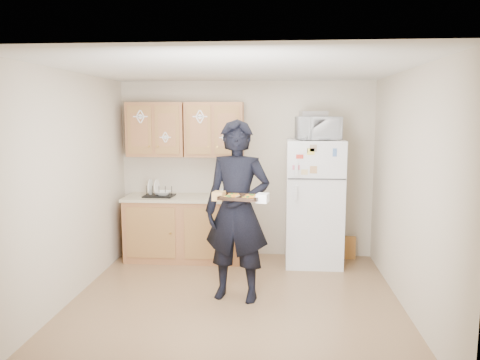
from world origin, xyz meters
name	(u,v)px	position (x,y,z in m)	size (l,w,h in m)	color
floor	(235,302)	(0.00, 0.00, 0.00)	(3.60, 3.60, 0.00)	brown
ceiling	(235,69)	(0.00, 0.00, 2.50)	(3.60, 3.60, 0.00)	silver
wall_back	(246,169)	(0.00, 1.80, 1.25)	(3.60, 0.04, 2.50)	#C3B49E
wall_front	(211,231)	(0.00, -1.80, 1.25)	(3.60, 0.04, 2.50)	#C3B49E
wall_left	(70,187)	(-1.80, 0.00, 1.25)	(0.04, 3.60, 2.50)	#C3B49E
wall_right	(409,191)	(1.80, 0.00, 1.25)	(0.04, 3.60, 2.50)	#C3B49E
refrigerator	(314,202)	(0.95, 1.43, 0.85)	(0.75, 0.70, 1.70)	white
base_cabinet	(184,229)	(-0.85, 1.48, 0.43)	(1.60, 0.60, 0.86)	brown
countertop	(184,198)	(-0.85, 1.48, 0.88)	(1.64, 0.64, 0.04)	#C5B397
upper_cab_left	(157,129)	(-1.25, 1.61, 1.83)	(0.80, 0.33, 0.75)	brown
upper_cab_right	(214,130)	(-0.43, 1.61, 1.83)	(0.80, 0.33, 0.75)	brown
cereal_box	(348,248)	(1.47, 1.67, 0.16)	(0.20, 0.07, 0.32)	#C89246
person	(237,211)	(0.02, 0.11, 0.99)	(0.72, 0.47, 1.98)	black
baking_tray	(240,198)	(0.08, -0.18, 1.19)	(0.40, 0.30, 0.04)	black
pizza_front_left	(230,197)	(-0.03, -0.23, 1.21)	(0.13, 0.13, 0.02)	#FFAC20
pizza_front_right	(248,198)	(0.16, -0.27, 1.21)	(0.13, 0.13, 0.02)	#FFAC20
pizza_back_left	(233,195)	(0.00, -0.10, 1.21)	(0.13, 0.13, 0.02)	#FFAC20
pizza_back_right	(251,196)	(0.18, -0.14, 1.21)	(0.13, 0.13, 0.02)	#FFAC20
microwave	(318,128)	(0.98, 1.38, 1.85)	(0.55, 0.37, 0.31)	white
foil_pan	(313,114)	(0.92, 1.41, 2.04)	(0.34, 0.24, 0.07)	#B4B4BB
dish_rack	(159,191)	(-1.19, 1.45, 0.98)	(0.40, 0.30, 0.16)	black
bowl	(163,193)	(-1.13, 1.45, 0.95)	(0.23, 0.23, 0.06)	silver
soap_bottle	(224,192)	(-0.27, 1.34, 1.00)	(0.09, 0.09, 0.19)	white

